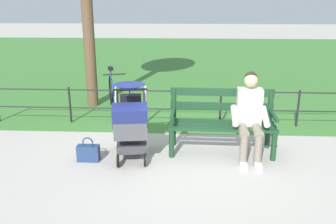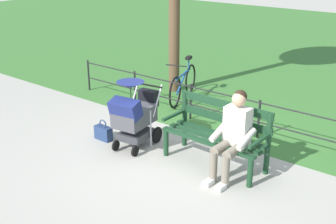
{
  "view_description": "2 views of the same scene",
  "coord_description": "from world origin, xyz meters",
  "px_view_note": "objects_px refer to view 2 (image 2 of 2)",
  "views": [
    {
      "loc": [
        -0.08,
        5.18,
        2.28
      ],
      "look_at": [
        0.2,
        0.04,
        0.67
      ],
      "focal_mm": 38.63,
      "sensor_mm": 36.0,
      "label": 1
    },
    {
      "loc": [
        -3.66,
        4.98,
        3.14
      ],
      "look_at": [
        0.04,
        0.25,
        0.78
      ],
      "focal_mm": 45.85,
      "sensor_mm": 36.0,
      "label": 2
    }
  ],
  "objects_px": {
    "park_bench": "(218,131)",
    "handbag": "(103,133)",
    "stroller": "(134,114)",
    "person_on_bench": "(233,133)",
    "bicycle": "(183,84)"
  },
  "relations": [
    {
      "from": "stroller",
      "to": "bicycle",
      "type": "distance_m",
      "value": 2.48
    },
    {
      "from": "bicycle",
      "to": "person_on_bench",
      "type": "bearing_deg",
      "value": 138.23
    },
    {
      "from": "handbag",
      "to": "bicycle",
      "type": "bearing_deg",
      "value": -87.37
    },
    {
      "from": "person_on_bench",
      "to": "stroller",
      "type": "height_order",
      "value": "person_on_bench"
    },
    {
      "from": "person_on_bench",
      "to": "bicycle",
      "type": "distance_m",
      "value": 3.32
    },
    {
      "from": "park_bench",
      "to": "handbag",
      "type": "distance_m",
      "value": 2.07
    },
    {
      "from": "person_on_bench",
      "to": "handbag",
      "type": "bearing_deg",
      "value": 6.61
    },
    {
      "from": "park_bench",
      "to": "person_on_bench",
      "type": "relative_size",
      "value": 1.27
    },
    {
      "from": "stroller",
      "to": "handbag",
      "type": "bearing_deg",
      "value": 10.93
    },
    {
      "from": "handbag",
      "to": "park_bench",
      "type": "bearing_deg",
      "value": -165.89
    },
    {
      "from": "park_bench",
      "to": "stroller",
      "type": "distance_m",
      "value": 1.4
    },
    {
      "from": "park_bench",
      "to": "stroller",
      "type": "relative_size",
      "value": 1.4
    },
    {
      "from": "stroller",
      "to": "bicycle",
      "type": "height_order",
      "value": "stroller"
    },
    {
      "from": "handbag",
      "to": "person_on_bench",
      "type": "bearing_deg",
      "value": -173.39
    },
    {
      "from": "stroller",
      "to": "bicycle",
      "type": "xyz_separation_m",
      "value": [
        0.73,
        -2.35,
        -0.23
      ]
    }
  ]
}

